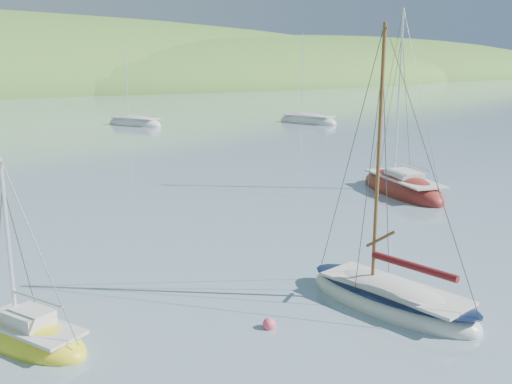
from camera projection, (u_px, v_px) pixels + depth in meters
ground at (377, 310)px, 18.28m from camera, size 700.00×700.00×0.00m
daysailer_white at (391, 299)px, 18.59m from camera, size 2.97×6.47×9.61m
sloop_red at (402, 189)px, 34.57m from camera, size 5.18×8.41×11.76m
sailboat_yellow at (29, 337)px, 16.19m from camera, size 3.24×4.70×5.80m
distant_sloop_b at (135, 124)px, 70.94m from camera, size 5.87×8.46×11.43m
distant_sloop_d at (308, 122)px, 73.37m from camera, size 4.93×9.00×12.19m
mooring_buoys at (202, 286)px, 19.98m from camera, size 11.35×11.74×0.46m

